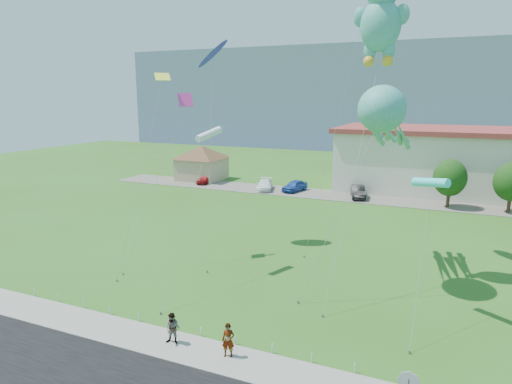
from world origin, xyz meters
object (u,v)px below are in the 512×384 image
Objects in this scene: pedestrian_left at (228,340)px; teddy_bear_kite at (381,19)px; parked_car_red at (206,179)px; pavilion at (202,160)px; parked_car_black at (358,192)px; pedestrian_right at (173,329)px; parked_car_blue at (295,186)px; parked_car_white at (265,185)px; octopus_kite at (384,119)px.

teddy_bear_kite is (3.99, 14.14, 16.19)m from pedestrian_left.
pedestrian_left is at bearing -58.21° from parked_car_red.
pavilion is 24.16m from parked_car_black.
pedestrian_right is 38.55m from parked_car_blue.
parked_car_black is (12.23, 0.15, 0.08)m from parked_car_white.
pavilion is at bearing 110.14° from pedestrian_right.
pavilion is 46.34m from pedestrian_right.
parked_car_red is (-23.09, 37.87, -0.26)m from pedestrian_left.
teddy_bear_kite reaches higher than pavilion.
parked_car_red is at bearing 157.69° from parked_car_white.
parked_car_white is at bearing -4.16° from parked_car_red.
parked_car_blue is at bearing 87.13° from pedestrian_left.
parked_car_white is (9.44, -0.76, 0.06)m from parked_car_red.
pedestrian_left is 1.03× the size of pedestrian_right.
parked_car_white is 1.02× the size of parked_car_black.
parked_car_black is at bearing -17.04° from parked_car_white.
parked_car_red is 0.78× the size of parked_car_white.
pedestrian_left is 0.08× the size of teddy_bear_kite.
pedestrian_right is 0.45× the size of parked_car_red.
pedestrian_right is 42.91m from parked_car_red.
pedestrian_left is 21.86m from teddy_bear_kite.
pedestrian_left is 3.07m from pedestrian_right.
octopus_kite reaches higher than pedestrian_left.
parked_car_black reaches higher than parked_car_red.
teddy_bear_kite is at bearing -70.21° from parked_car_white.
pavilion is 41.37m from octopus_kite.
pavilion reaches higher than parked_car_black.
pedestrian_right is 38.68m from parked_car_white.
parked_car_red is at bearing -165.64° from parked_car_blue.
teddy_bear_kite is at bearing 56.95° from pedestrian_left.
teddy_bear_kite is at bearing 124.27° from octopus_kite.
parked_car_red is 0.28× the size of octopus_kite.
pedestrian_right is at bearing -61.38° from pavilion.
pedestrian_left reaches higher than parked_car_white.
parked_car_black is at bearing 74.88° from pedestrian_left.
pavilion is 0.71× the size of octopus_kite.
teddy_bear_kite reaches higher than parked_car_white.
teddy_bear_kite reaches higher than parked_car_red.
pedestrian_right is 0.35× the size of parked_car_white.
parked_car_black is at bearing 78.98° from pedestrian_right.
parked_car_blue is 0.33× the size of octopus_kite.
teddy_bear_kite is (13.73, -23.74, 16.34)m from parked_car_blue.
parked_car_white is 0.23× the size of teddy_bear_kite.
pedestrian_right is 0.12× the size of octopus_kite.
parked_car_blue is at bearing -9.75° from pavilion.
pedestrian_left is at bearing -105.76° from teddy_bear_kite.
parked_car_white is 3.98m from parked_car_blue.
parked_car_white is (-13.65, 37.11, -0.21)m from pedestrian_left.
pedestrian_right reaches higher than parked_car_black.
pavilion reaches higher than parked_car_red.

